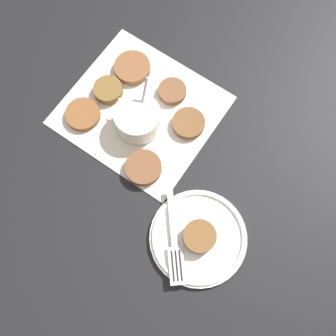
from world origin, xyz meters
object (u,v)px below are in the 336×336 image
object	(u,v)px
sauce_bowl	(138,118)
fork	(175,246)
serving_plate	(198,238)
fritter_on_plate	(199,236)

from	to	relation	value
sauce_bowl	fork	size ratio (longest dim) A/B	0.69
sauce_bowl	fork	distance (m)	0.26
serving_plate	fork	distance (m)	0.05
fork	serving_plate	bearing A→B (deg)	-116.19
fork	sauce_bowl	bearing A→B (deg)	-31.12
serving_plate	fritter_on_plate	size ratio (longest dim) A/B	2.98
fritter_on_plate	fork	size ratio (longest dim) A/B	0.42
fritter_on_plate	fork	world-z (taller)	fritter_on_plate
fritter_on_plate	fork	bearing A→B (deg)	63.08
sauce_bowl	fritter_on_plate	world-z (taller)	sauce_bowl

